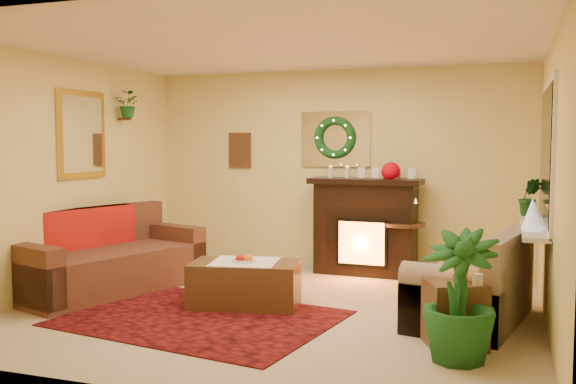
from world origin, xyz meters
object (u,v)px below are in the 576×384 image
(fireplace, at_px, (365,231))
(coffee_table, at_px, (245,286))
(sofa, at_px, (109,253))
(side_table_round, at_px, (403,251))
(end_table_square, at_px, (455,314))
(loveseat, at_px, (470,277))

(fireplace, distance_m, coffee_table, 2.15)
(sofa, relative_size, side_table_round, 3.11)
(end_table_square, bearing_deg, side_table_round, 107.95)
(fireplace, xyz_separation_m, end_table_square, (1.30, -2.57, -0.28))
(side_table_round, bearing_deg, coffee_table, -124.06)
(side_table_round, bearing_deg, sofa, -148.97)
(end_table_square, bearing_deg, coffee_table, 163.91)
(fireplace, height_order, end_table_square, fireplace)
(coffee_table, bearing_deg, sofa, 165.63)
(sofa, height_order, side_table_round, sofa)
(sofa, distance_m, end_table_square, 3.88)
(coffee_table, bearing_deg, fireplace, 57.14)
(sofa, bearing_deg, coffee_table, 13.80)
(side_table_round, distance_m, end_table_square, 2.65)
(fireplace, height_order, loveseat, fireplace)
(fireplace, relative_size, end_table_square, 2.32)
(side_table_round, height_order, coffee_table, side_table_round)
(side_table_round, bearing_deg, loveseat, -62.69)
(loveseat, relative_size, side_table_round, 2.15)
(sofa, bearing_deg, loveseat, 18.85)
(coffee_table, bearing_deg, loveseat, -5.41)
(end_table_square, distance_m, coffee_table, 2.20)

